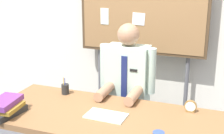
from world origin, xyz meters
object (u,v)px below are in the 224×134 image
book_stack (5,107)px  pen_holder (65,89)px  person (127,98)px  desk_clock (191,107)px  open_notebook (106,116)px  desk (104,124)px

book_stack → pen_holder: size_ratio=2.04×
person → pen_holder: bearing=-148.1°
desk_clock → book_stack: bearing=-157.7°
person → open_notebook: 0.63m
desk → desk_clock: (0.64, 0.30, 0.12)m
desk → person: (0.00, 0.60, -0.01)m
person → desk_clock: (0.64, -0.30, 0.14)m
desk → pen_holder: 0.60m
desk_clock → pen_holder: size_ratio=0.63×
person → open_notebook: person is taller
person → pen_holder: person is taller
person → desk: bearing=-90.0°
open_notebook → pen_holder: (-0.53, 0.31, 0.04)m
desk → open_notebook: (0.03, -0.02, 0.08)m
open_notebook → pen_holder: bearing=149.9°
open_notebook → desk_clock: size_ratio=3.19×
open_notebook → pen_holder: size_ratio=2.01×
book_stack → open_notebook: 0.81m
desk → person: size_ratio=1.37×
book_stack → pen_holder: pen_holder is taller
desk → book_stack: bearing=-160.3°
open_notebook → person: bearing=92.4°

